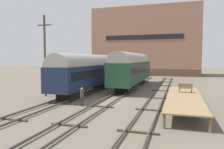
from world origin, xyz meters
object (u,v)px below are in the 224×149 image
train_car_green (133,68)px  bench (185,88)px  utility_pole (45,55)px  person_worker (82,95)px  train_car_navy (88,71)px

train_car_green → bench: size_ratio=12.99×
bench → utility_pole: utility_pole is taller
bench → person_worker: (-9.38, -4.89, -0.44)m
train_car_green → utility_pole: 14.01m
train_car_green → bench: train_car_green is taller
utility_pole → bench: bearing=3.5°
train_car_green → train_car_navy: 8.34m
train_car_navy → person_worker: size_ratio=9.13×
bench → train_car_green: bearing=127.1°
train_car_navy → bench: size_ratio=11.68×
train_car_green → utility_pole: utility_pole is taller
person_worker → utility_pole: 8.61m
train_car_navy → utility_pole: 5.96m
train_car_green → bench: bearing=-52.9°
train_car_navy → utility_pole: utility_pole is taller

